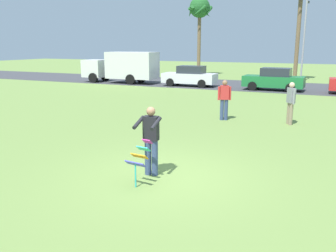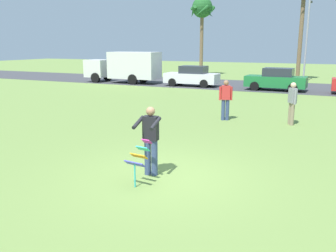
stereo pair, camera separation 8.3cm
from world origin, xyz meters
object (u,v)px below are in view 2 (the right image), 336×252
at_px(parked_car_green, 276,80).
at_px(palm_tree_left_near, 202,11).
at_px(person_kite_flyer, 151,138).
at_px(parked_car_white, 192,76).
at_px(person_walker_near, 226,99).
at_px(person_walker_far, 292,102).
at_px(kite_held, 139,157).
at_px(streetlight_pole, 307,35).
at_px(parked_truck_white_box, 126,66).

relative_size(parked_car_green, palm_tree_left_near, 0.53).
bearing_deg(person_kite_flyer, parked_car_white, 108.33).
relative_size(parked_car_white, person_walker_near, 2.44).
distance_m(person_kite_flyer, parked_car_white, 20.00).
distance_m(person_kite_flyer, person_walker_far, 7.97).
xyz_separation_m(parked_car_white, parked_car_green, (6.44, -0.00, 0.00)).
bearing_deg(kite_held, palm_tree_left_near, 107.24).
bearing_deg(parked_car_white, person_walker_near, -62.47).
xyz_separation_m(parked_car_green, person_walker_near, (-0.37, -11.65, 0.16)).
height_order(palm_tree_left_near, person_walker_near, palm_tree_left_near).
distance_m(palm_tree_left_near, streetlight_pole, 11.22).
bearing_deg(person_walker_far, palm_tree_left_near, 118.50).
bearing_deg(person_walker_near, kite_held, -88.05).
xyz_separation_m(parked_car_green, person_walker_far, (2.33, -11.41, 0.16)).
height_order(person_kite_flyer, streetlight_pole, streetlight_pole).
xyz_separation_m(kite_held, parked_truck_white_box, (-12.40, 19.66, 0.74)).
height_order(parked_truck_white_box, person_walker_far, parked_truck_white_box).
relative_size(parked_car_green, person_walker_near, 2.45).
height_order(parked_car_white, person_walker_far, person_walker_far).
distance_m(parked_truck_white_box, streetlight_pole, 15.83).
relative_size(palm_tree_left_near, person_walker_near, 4.64).
bearing_deg(streetlight_pole, palm_tree_left_near, 166.01).
distance_m(parked_car_green, palm_tree_left_near, 14.90).
bearing_deg(person_walker_far, parked_car_white, 127.54).
relative_size(parked_truck_white_box, person_walker_near, 3.88).
distance_m(kite_held, streetlight_pole, 27.30).
relative_size(person_kite_flyer, parked_truck_white_box, 0.26).
bearing_deg(parked_truck_white_box, kite_held, -57.77).
height_order(parked_car_green, person_walker_far, person_walker_far).
height_order(kite_held, parked_truck_white_box, parked_truck_white_box).
relative_size(kite_held, parked_car_white, 0.24).
xyz_separation_m(parked_car_white, palm_tree_left_near, (-2.87, 10.04, 5.88)).
bearing_deg(parked_car_green, palm_tree_left_near, 132.86).
bearing_deg(parked_car_green, streetlight_pole, 80.33).
xyz_separation_m(person_kite_flyer, parked_truck_white_box, (-12.34, 18.98, 0.46)).
distance_m(parked_truck_white_box, person_walker_near, 16.82).
bearing_deg(person_walker_far, person_kite_flyer, -108.13).
xyz_separation_m(palm_tree_left_near, person_walker_far, (11.64, -21.44, -5.72)).
height_order(kite_held, streetlight_pole, streetlight_pole).
bearing_deg(person_walker_far, parked_car_green, 101.53).
height_order(person_kite_flyer, parked_truck_white_box, parked_truck_white_box).
xyz_separation_m(parked_car_green, palm_tree_left_near, (-9.31, 10.04, 5.88)).
height_order(kite_held, person_walker_far, person_walker_far).
bearing_deg(parked_car_green, person_kite_flyer, -90.46).
bearing_deg(parked_car_white, parked_car_green, -0.01).
distance_m(palm_tree_left_near, person_walker_far, 25.06).
height_order(palm_tree_left_near, streetlight_pole, palm_tree_left_near).
distance_m(palm_tree_left_near, person_walker_near, 24.15).
xyz_separation_m(parked_car_white, person_walker_near, (6.07, -11.65, 0.16)).
xyz_separation_m(palm_tree_left_near, person_walker_near, (8.95, -21.69, -5.72)).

